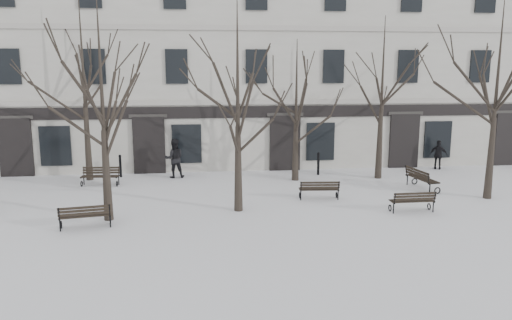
{
  "coord_description": "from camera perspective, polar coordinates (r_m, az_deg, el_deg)",
  "views": [
    {
      "loc": [
        -0.86,
        -17.58,
        5.45
      ],
      "look_at": [
        1.43,
        3.0,
        1.52
      ],
      "focal_mm": 35.0,
      "sensor_mm": 36.0,
      "label": 1
    }
  ],
  "objects": [
    {
      "name": "building",
      "position": [
        30.55,
        -4.82,
        10.84
      ],
      "size": [
        40.4,
        10.2,
        11.4
      ],
      "color": "#BBB7AD",
      "rests_on": "ground"
    },
    {
      "name": "bench_4",
      "position": [
        20.73,
        7.23,
        -3.3
      ],
      "size": [
        1.67,
        0.71,
        0.82
      ],
      "rotation": [
        0.0,
        0.0,
        3.07
      ],
      "color": "black",
      "rests_on": "ground"
    },
    {
      "name": "tree_1",
      "position": [
        18.0,
        -17.26,
        8.23
      ],
      "size": [
        5.38,
        5.38,
        7.69
      ],
      "color": "black",
      "rests_on": "ground"
    },
    {
      "name": "tree_6",
      "position": [
        24.7,
        14.26,
        9.0
      ],
      "size": [
        5.42,
        5.42,
        7.74
      ],
      "color": "black",
      "rests_on": "ground"
    },
    {
      "name": "pedestrian_c",
      "position": [
        28.33,
        20.03,
        -1.0
      ],
      "size": [
        0.98,
        0.8,
        1.56
      ],
      "primitive_type": "imported",
      "rotation": [
        0.0,
        0.0,
        2.6
      ],
      "color": "black",
      "rests_on": "ground"
    },
    {
      "name": "tree_4",
      "position": [
        24.91,
        -19.2,
        10.28
      ],
      "size": [
        6.16,
        6.16,
        8.79
      ],
      "color": "black",
      "rests_on": "ground"
    },
    {
      "name": "bollard_b",
      "position": [
        25.35,
        7.14,
        -0.32
      ],
      "size": [
        0.15,
        0.15,
        1.16
      ],
      "color": "black",
      "rests_on": "ground"
    },
    {
      "name": "bench_5",
      "position": [
        23.4,
        18.33,
        -1.97
      ],
      "size": [
        0.94,
        1.96,
        0.95
      ],
      "rotation": [
        0.0,
        0.0,
        1.71
      ],
      "color": "black",
      "rests_on": "ground"
    },
    {
      "name": "ground",
      "position": [
        18.43,
        -3.41,
        -6.47
      ],
      "size": [
        100.0,
        100.0,
        0.0
      ],
      "primitive_type": "plane",
      "color": "silver",
      "rests_on": "ground"
    },
    {
      "name": "tree_2",
      "position": [
        18.38,
        -2.12,
        8.83
      ],
      "size": [
        5.41,
        5.41,
        7.73
      ],
      "color": "black",
      "rests_on": "ground"
    },
    {
      "name": "tree_5",
      "position": [
        23.61,
        4.64,
        7.57
      ],
      "size": [
        4.65,
        4.65,
        6.65
      ],
      "color": "black",
      "rests_on": "ground"
    },
    {
      "name": "bench_3",
      "position": [
        24.05,
        -17.37,
        -1.71
      ],
      "size": [
        1.74,
        0.76,
        0.85
      ],
      "rotation": [
        0.0,
        0.0,
        -0.09
      ],
      "color": "black",
      "rests_on": "ground"
    },
    {
      "name": "tree_3",
      "position": [
        22.35,
        25.91,
        8.54
      ],
      "size": [
        5.6,
        5.6,
        8.0
      ],
      "color": "black",
      "rests_on": "ground"
    },
    {
      "name": "bench_2",
      "position": [
        19.71,
        17.46,
        -4.44
      ],
      "size": [
        1.66,
        0.63,
        0.83
      ],
      "rotation": [
        0.0,
        0.0,
        3.16
      ],
      "color": "black",
      "rests_on": "ground"
    },
    {
      "name": "pedestrian_b",
      "position": [
        24.99,
        -9.25,
        -1.99
      ],
      "size": [
        1.01,
        0.83,
        1.92
      ],
      "primitive_type": "imported",
      "rotation": [
        0.0,
        0.0,
        3.25
      ],
      "color": "black",
      "rests_on": "ground"
    },
    {
      "name": "bench_1",
      "position": [
        17.92,
        -18.94,
        -5.99
      ],
      "size": [
        1.77,
        0.89,
        0.85
      ],
      "rotation": [
        0.0,
        0.0,
        3.31
      ],
      "color": "black",
      "rests_on": "ground"
    },
    {
      "name": "bollard_a",
      "position": [
        25.55,
        -15.24,
        -0.56
      ],
      "size": [
        0.15,
        0.15,
        1.13
      ],
      "color": "black",
      "rests_on": "ground"
    }
  ]
}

